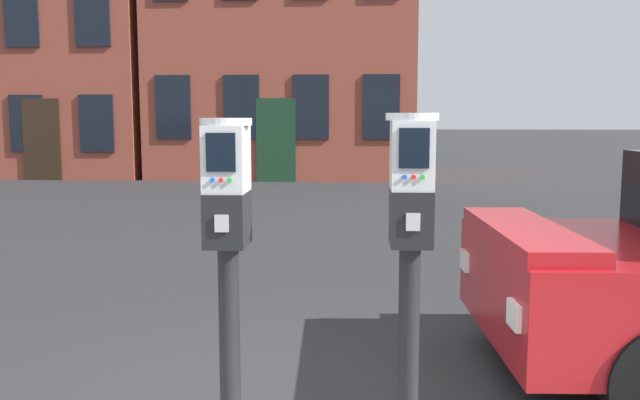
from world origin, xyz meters
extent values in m
cylinder|color=black|center=(-0.24, -0.20, 0.63)|extent=(0.09, 0.09, 0.98)
cube|color=black|center=(-0.24, -0.20, 1.24)|extent=(0.18, 0.24, 0.23)
cube|color=#A5A8AD|center=(-0.24, -0.32, 1.24)|extent=(0.06, 0.01, 0.07)
cube|color=#B7BABF|center=(-0.24, -0.20, 1.49)|extent=(0.17, 0.23, 0.28)
cube|color=black|center=(-0.24, -0.32, 1.52)|extent=(0.12, 0.01, 0.16)
cylinder|color=blue|center=(-0.27, -0.32, 1.41)|extent=(0.02, 0.01, 0.02)
cylinder|color=red|center=(-0.24, -0.32, 1.41)|extent=(0.02, 0.01, 0.02)
cylinder|color=green|center=(-0.20, -0.32, 1.41)|extent=(0.02, 0.01, 0.02)
cylinder|color=#B7BABF|center=(-0.24, -0.20, 1.64)|extent=(0.22, 0.22, 0.03)
cylinder|color=black|center=(0.53, -0.20, 0.64)|extent=(0.09, 0.09, 1.00)
cube|color=black|center=(0.53, -0.20, 1.25)|extent=(0.18, 0.24, 0.23)
cube|color=#A5A8AD|center=(0.53, -0.32, 1.25)|extent=(0.06, 0.01, 0.07)
cube|color=#B7BABF|center=(0.53, -0.20, 1.51)|extent=(0.17, 0.23, 0.28)
cube|color=black|center=(0.53, -0.32, 1.54)|extent=(0.12, 0.01, 0.16)
cylinder|color=blue|center=(0.49, -0.32, 1.43)|extent=(0.02, 0.01, 0.02)
cylinder|color=red|center=(0.53, -0.32, 1.43)|extent=(0.02, 0.01, 0.02)
cylinder|color=green|center=(0.56, -0.32, 1.43)|extent=(0.02, 0.01, 0.02)
cylinder|color=#B7BABF|center=(0.53, -0.20, 1.66)|extent=(0.22, 0.22, 0.03)
cube|color=maroon|center=(1.31, 1.26, 0.94)|extent=(0.54, 1.70, 0.10)
cube|color=white|center=(1.12, 0.57, 0.62)|extent=(0.05, 0.20, 0.14)
cube|color=white|center=(1.04, 1.92, 0.62)|extent=(0.05, 0.20, 0.14)
cylinder|color=black|center=(1.76, 2.11, 0.32)|extent=(0.65, 0.26, 0.64)
cube|color=black|center=(-8.57, 14.02, 1.46)|extent=(0.90, 0.06, 1.46)
cube|color=black|center=(-6.71, 14.02, 1.46)|extent=(0.90, 0.06, 1.46)
cube|color=black|center=(-8.57, 14.02, 4.13)|extent=(0.90, 0.06, 1.46)
cube|color=black|center=(-6.71, 14.02, 4.13)|extent=(0.90, 0.06, 1.46)
cube|color=black|center=(-8.18, 14.02, 1.05)|extent=(1.00, 0.07, 2.10)
cube|color=black|center=(-4.70, 14.02, 1.88)|extent=(0.90, 0.06, 1.60)
cube|color=black|center=(-2.95, 14.02, 1.88)|extent=(0.90, 0.06, 1.60)
cube|color=black|center=(-1.20, 14.02, 1.88)|extent=(0.90, 0.06, 1.60)
cube|color=black|center=(0.55, 14.02, 1.88)|extent=(0.90, 0.06, 1.60)
cube|color=#193823|center=(-2.08, 14.02, 1.05)|extent=(1.00, 0.07, 2.10)
camera|label=1|loc=(0.37, -3.00, 1.67)|focal=38.23mm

